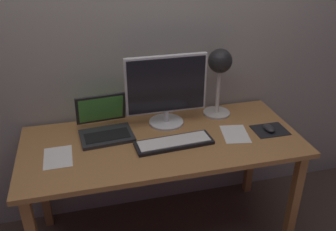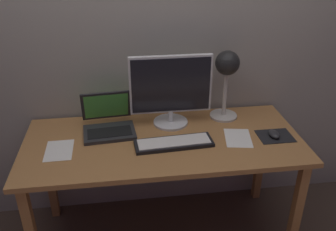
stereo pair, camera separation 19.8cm
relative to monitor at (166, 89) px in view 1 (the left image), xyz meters
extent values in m
cube|color=#9E998E|center=(-0.07, 0.21, 0.33)|extent=(4.80, 0.06, 2.60)
cube|color=#A8703D|center=(-0.07, -0.19, -0.25)|extent=(1.60, 0.70, 0.03)
cube|color=#A8703D|center=(0.67, -0.48, -0.62)|extent=(0.05, 0.05, 0.71)
cube|color=#A8703D|center=(-0.81, 0.10, -0.62)|extent=(0.05, 0.05, 0.71)
cube|color=#A8703D|center=(0.67, 0.10, -0.62)|extent=(0.05, 0.05, 0.71)
cylinder|color=silver|center=(0.00, 0.00, -0.23)|extent=(0.21, 0.21, 0.01)
cylinder|color=silver|center=(0.00, 0.00, -0.18)|extent=(0.03, 0.03, 0.07)
cube|color=silver|center=(0.00, 0.00, 0.03)|extent=(0.49, 0.03, 0.36)
cube|color=black|center=(0.00, -0.02, 0.03)|extent=(0.47, 0.00, 0.33)
cube|color=black|center=(-0.02, -0.25, -0.22)|extent=(0.45, 0.17, 0.02)
cube|color=silver|center=(-0.02, -0.25, -0.21)|extent=(0.41, 0.14, 0.01)
cube|color=#28282B|center=(-0.38, -0.08, -0.22)|extent=(0.32, 0.24, 0.02)
cube|color=black|center=(-0.38, -0.10, -0.21)|extent=(0.26, 0.14, 0.00)
cube|color=#28282B|center=(-0.39, 0.06, -0.11)|extent=(0.31, 0.11, 0.20)
cube|color=#59C64C|center=(-0.39, 0.06, -0.11)|extent=(0.27, 0.09, 0.18)
cylinder|color=beige|center=(0.35, 0.04, -0.23)|extent=(0.17, 0.17, 0.01)
cylinder|color=silver|center=(0.35, 0.04, -0.06)|extent=(0.02, 0.02, 0.32)
sphere|color=black|center=(0.35, 0.04, 0.13)|extent=(0.15, 0.15, 0.15)
sphere|color=#FFEAB2|center=(0.35, 0.03, 0.09)|extent=(0.05, 0.05, 0.05)
cube|color=black|center=(0.58, -0.24, -0.23)|extent=(0.20, 0.16, 0.00)
ellipsoid|color=#28282B|center=(0.57, -0.25, -0.21)|extent=(0.06, 0.10, 0.03)
cube|color=white|center=(0.36, -0.23, -0.23)|extent=(0.18, 0.23, 0.00)
cube|color=white|center=(-0.65, -0.23, -0.23)|extent=(0.15, 0.21, 0.00)
camera|label=1|loc=(-0.48, -1.94, 0.86)|focal=38.95mm
camera|label=2|loc=(-0.28, -1.97, 0.86)|focal=38.95mm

